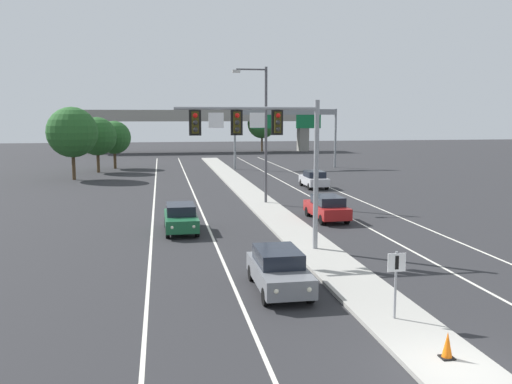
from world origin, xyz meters
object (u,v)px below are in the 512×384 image
at_px(traffic_cone_median_nose, 447,345).
at_px(highway_sign_gantry, 286,119).
at_px(tree_far_left_c, 97,136).
at_px(car_receding_silver, 314,179).
at_px(car_receding_red, 327,207).
at_px(tree_far_left_b, 114,138).
at_px(car_oncoming_grey, 279,270).
at_px(median_sign_post, 396,275).
at_px(street_lamp_median, 263,127).
at_px(car_oncoming_green, 181,218).
at_px(tree_far_right_c, 262,124).
at_px(overhead_signal_mast, 268,140).
at_px(tree_far_left_a, 72,132).

relative_size(traffic_cone_median_nose, highway_sign_gantry, 0.06).
bearing_deg(tree_far_left_c, car_receding_silver, -40.07).
relative_size(car_receding_red, traffic_cone_median_nose, 6.10).
bearing_deg(tree_far_left_b, car_oncoming_grey, -78.96).
xyz_separation_m(median_sign_post, traffic_cone_median_nose, (0.16, -3.00, -1.08)).
bearing_deg(car_receding_red, car_receding_silver, 77.18).
bearing_deg(car_receding_red, street_lamp_median, 112.45).
height_order(car_oncoming_green, tree_far_right_c, tree_far_right_c).
relative_size(car_oncoming_grey, tree_far_right_c, 0.57).
height_order(overhead_signal_mast, tree_far_left_a, tree_far_left_a).
height_order(tree_far_right_c, tree_far_left_c, tree_far_right_c).
relative_size(street_lamp_median, tree_far_left_b, 1.67).
relative_size(highway_sign_gantry, tree_far_left_c, 2.05).
xyz_separation_m(car_receding_red, tree_far_right_c, (8.40, 68.54, 4.32)).
height_order(car_oncoming_grey, car_receding_silver, same).
xyz_separation_m(median_sign_post, tree_far_right_c, (11.47, 85.87, 3.55)).
relative_size(tree_far_left_b, tree_far_left_c, 0.93).
bearing_deg(street_lamp_median, traffic_cone_median_nose, -90.08).
bearing_deg(car_oncoming_grey, car_oncoming_green, 105.87).
relative_size(car_receding_silver, tree_far_left_b, 0.75).
distance_m(car_receding_silver, highway_sign_gantry, 19.88).
distance_m(car_oncoming_grey, tree_far_right_c, 83.38).
bearing_deg(tree_far_left_b, highway_sign_gantry, -9.08).
relative_size(car_oncoming_green, tree_far_left_c, 0.69).
height_order(overhead_signal_mast, car_oncoming_green, overhead_signal_mast).
relative_size(highway_sign_gantry, tree_far_right_c, 1.69).
xyz_separation_m(car_receding_red, tree_far_left_b, (-16.09, 38.04, 3.09)).
xyz_separation_m(car_oncoming_green, tree_far_left_a, (-10.01, 28.07, 4.11)).
xyz_separation_m(overhead_signal_mast, tree_far_left_c, (-12.25, 41.14, -1.25)).
height_order(car_receding_silver, tree_far_right_c, tree_far_right_c).
bearing_deg(traffic_cone_median_nose, car_oncoming_green, 109.24).
bearing_deg(median_sign_post, tree_far_left_a, 110.53).
bearing_deg(median_sign_post, tree_far_left_c, 106.03).
bearing_deg(tree_far_right_c, highway_sign_gantry, -95.33).
bearing_deg(tree_far_left_b, tree_far_left_c, -108.26).
relative_size(highway_sign_gantry, tree_far_left_b, 2.21).
bearing_deg(overhead_signal_mast, tree_far_left_b, 103.16).
xyz_separation_m(street_lamp_median, highway_sign_gantry, (8.10, 27.69, 0.37)).
relative_size(car_receding_silver, tree_far_right_c, 0.57).
bearing_deg(tree_far_right_c, car_receding_red, -96.99).
relative_size(street_lamp_median, tree_far_left_c, 1.54).
relative_size(median_sign_post, tree_far_left_c, 0.34).
xyz_separation_m(traffic_cone_median_nose, tree_far_left_b, (-13.19, 58.37, 3.40)).
bearing_deg(tree_far_left_c, car_receding_red, -62.14).
distance_m(median_sign_post, tree_far_left_c, 52.81).
distance_m(median_sign_post, tree_far_right_c, 86.71).
height_order(car_oncoming_grey, tree_far_left_b, tree_far_left_b).
distance_m(car_oncoming_green, highway_sign_gantry, 39.77).
relative_size(overhead_signal_mast, street_lamp_median, 0.72).
relative_size(car_receding_red, tree_far_left_c, 0.70).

